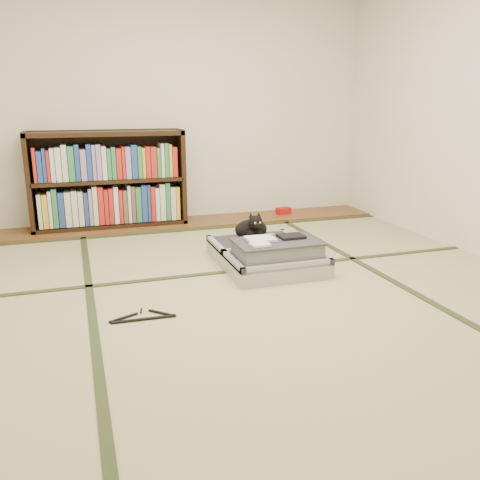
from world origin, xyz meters
name	(u,v)px	position (x,y,z in m)	size (l,w,h in m)	color
floor	(249,291)	(0.00, 0.00, 0.00)	(4.50, 4.50, 0.00)	tan
wood_strip	(185,223)	(0.00, 2.00, 0.01)	(4.00, 0.50, 0.02)	brown
red_item	(283,211)	(1.10, 2.03, 0.06)	(0.15, 0.09, 0.07)	#B3120E
room_shell	(251,55)	(0.00, 0.00, 1.46)	(4.50, 4.50, 4.50)	white
tatami_borders	(228,267)	(0.00, 0.49, 0.00)	(4.00, 4.50, 0.01)	#2D381E
bookcase	(109,182)	(-0.72, 2.07, 0.45)	(1.46, 0.33, 0.94)	black
suitcase	(267,254)	(0.29, 0.44, 0.09)	(0.68, 0.91, 0.27)	#9E9DA2
cat	(252,229)	(0.28, 0.73, 0.22)	(0.30, 0.31, 0.25)	black
cable_coil	(271,236)	(0.46, 0.77, 0.14)	(0.09, 0.09, 0.02)	white
hanger	(143,317)	(-0.72, -0.23, 0.01)	(0.38, 0.18, 0.01)	black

